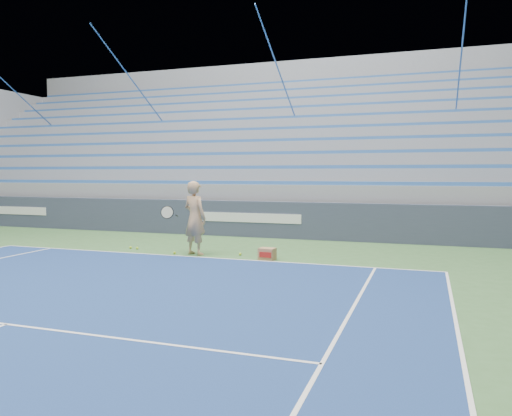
% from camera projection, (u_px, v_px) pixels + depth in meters
% --- Properties ---
extents(sponsor_barrier, '(30.00, 0.32, 1.10)m').
position_uv_depth(sponsor_barrier, '(252.00, 219.00, 15.32)').
color(sponsor_barrier, '#353C51').
rests_on(sponsor_barrier, ground).
extents(bleachers, '(31.00, 9.15, 7.30)m').
position_uv_depth(bleachers, '(298.00, 163.00, 20.59)').
color(bleachers, gray).
rests_on(bleachers, ground).
extents(tennis_player, '(0.98, 0.92, 1.77)m').
position_uv_depth(tennis_player, '(195.00, 218.00, 11.91)').
color(tennis_player, tan).
rests_on(tennis_player, ground).
extents(ball_box, '(0.38, 0.31, 0.27)m').
position_uv_depth(ball_box, '(267.00, 254.00, 11.26)').
color(ball_box, '#A1764D').
rests_on(ball_box, ground).
extents(tennis_ball_0, '(0.07, 0.07, 0.07)m').
position_uv_depth(tennis_ball_0, '(137.00, 248.00, 12.80)').
color(tennis_ball_0, '#B6D72C').
rests_on(tennis_ball_0, ground).
extents(tennis_ball_1, '(0.07, 0.07, 0.07)m').
position_uv_depth(tennis_ball_1, '(131.00, 248.00, 12.90)').
color(tennis_ball_1, '#B6D72C').
rests_on(tennis_ball_1, ground).
extents(tennis_ball_2, '(0.07, 0.07, 0.07)m').
position_uv_depth(tennis_ball_2, '(240.00, 254.00, 11.86)').
color(tennis_ball_2, '#B6D72C').
rests_on(tennis_ball_2, ground).
extents(tennis_ball_3, '(0.07, 0.07, 0.07)m').
position_uv_depth(tennis_ball_3, '(175.00, 253.00, 12.03)').
color(tennis_ball_3, '#B6D72C').
rests_on(tennis_ball_3, ground).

